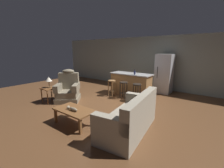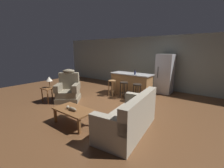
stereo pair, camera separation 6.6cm
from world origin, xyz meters
name	(u,v)px [view 1 (the left image)]	position (x,y,z in m)	size (l,w,h in m)	color
ground_plane	(112,103)	(0.00, 0.00, 0.00)	(12.00, 12.00, 0.00)	brown
back_wall	(148,63)	(0.00, 3.12, 1.30)	(12.00, 0.05, 2.60)	#939E93
coffee_table	(74,111)	(0.17, -1.92, 0.36)	(1.10, 0.60, 0.42)	brown
fish_figurine	(72,109)	(0.21, -2.00, 0.46)	(0.34, 0.10, 0.10)	#4C3823
couch	(131,118)	(1.54, -1.33, 0.34)	(1.08, 1.99, 0.94)	#9E937F
recliner_near_lamp	(68,90)	(-1.56, -0.78, 0.42)	(1.18, 1.18, 1.20)	#756B56
end_table	(49,90)	(-1.97, -1.33, 0.46)	(0.48, 0.48, 0.56)	brown
table_lamp	(49,80)	(-1.94, -1.33, 0.87)	(0.24, 0.24, 0.41)	#4C3823
kitchen_island	(131,84)	(0.00, 1.35, 0.48)	(1.80, 0.70, 0.95)	#9E7042
bar_stool_left	(112,85)	(-0.57, 0.72, 0.47)	(0.32, 0.32, 0.68)	olive
bar_stool_middle	(124,87)	(0.02, 0.72, 0.47)	(0.32, 0.32, 0.68)	black
bar_stool_right	(137,89)	(0.62, 0.72, 0.47)	(0.32, 0.32, 0.68)	black
refrigerator	(164,74)	(1.03, 2.55, 0.88)	(0.70, 0.69, 1.76)	#B7B7BC
bottle_tall_green	(135,73)	(0.28, 1.14, 1.03)	(0.08, 0.08, 0.21)	#23284C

